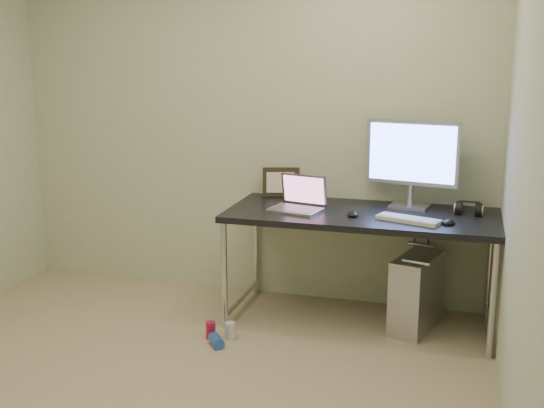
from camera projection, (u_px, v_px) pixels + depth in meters
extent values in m
plane|color=tan|center=(144.00, 403.00, 3.50)|extent=(3.50, 3.50, 0.00)
cube|color=beige|center=(248.00, 124.00, 4.85)|extent=(3.50, 0.02, 2.50)
cube|color=beige|center=(526.00, 183.00, 2.74)|extent=(0.02, 3.50, 2.50)
cube|color=black|center=(362.00, 215.00, 4.38)|extent=(1.72, 0.75, 0.04)
cylinder|color=silver|center=(224.00, 276.00, 4.37)|extent=(0.04, 0.04, 0.71)
cylinder|color=silver|center=(256.00, 247.00, 5.00)|extent=(0.04, 0.04, 0.71)
cylinder|color=silver|center=(493.00, 301.00, 3.92)|extent=(0.04, 0.04, 0.71)
cylinder|color=silver|center=(490.00, 266.00, 4.55)|extent=(0.04, 0.04, 0.71)
cylinder|color=silver|center=(242.00, 298.00, 4.74)|extent=(0.04, 0.67, 0.04)
cylinder|color=silver|center=(488.00, 324.00, 4.30)|extent=(0.04, 0.67, 0.04)
cube|color=silver|center=(417.00, 293.00, 4.38)|extent=(0.33, 0.51, 0.49)
cylinder|color=silver|center=(416.00, 262.00, 4.13)|extent=(0.17, 0.07, 0.02)
cylinder|color=silver|center=(421.00, 245.00, 4.50)|extent=(0.17, 0.07, 0.02)
cylinder|color=black|center=(414.00, 254.00, 4.67)|extent=(0.01, 0.16, 0.69)
cylinder|color=black|center=(427.00, 259.00, 4.63)|extent=(0.02, 0.11, 0.71)
cylinder|color=#AF173B|center=(211.00, 330.00, 4.26)|extent=(0.07, 0.07, 0.11)
cylinder|color=silver|center=(230.00, 331.00, 4.25)|extent=(0.08, 0.08, 0.11)
cylinder|color=blue|center=(216.00, 341.00, 4.16)|extent=(0.13, 0.14, 0.07)
cube|color=silver|center=(295.00, 210.00, 4.40)|extent=(0.36, 0.29, 0.02)
cube|color=slate|center=(295.00, 208.00, 4.40)|extent=(0.32, 0.24, 0.00)
cube|color=gray|center=(304.00, 190.00, 4.48)|extent=(0.32, 0.11, 0.21)
cube|color=#764560|center=(304.00, 190.00, 4.48)|extent=(0.29, 0.10, 0.18)
cube|color=silver|center=(409.00, 206.00, 4.50)|extent=(0.27, 0.22, 0.02)
cylinder|color=silver|center=(410.00, 194.00, 4.50)|extent=(0.04, 0.04, 0.13)
cube|color=silver|center=(412.00, 153.00, 4.43)|extent=(0.61, 0.14, 0.43)
cube|color=#5E81FE|center=(412.00, 153.00, 4.41)|extent=(0.55, 0.10, 0.37)
cube|color=silver|center=(409.00, 219.00, 4.14)|extent=(0.41, 0.25, 0.02)
ellipsoid|color=black|center=(449.00, 221.00, 4.08)|extent=(0.10, 0.13, 0.04)
ellipsoid|color=black|center=(353.00, 213.00, 4.27)|extent=(0.09, 0.13, 0.04)
cylinder|color=black|center=(459.00, 209.00, 4.32)|extent=(0.05, 0.10, 0.10)
cylinder|color=black|center=(479.00, 211.00, 4.29)|extent=(0.05, 0.10, 0.10)
cube|color=black|center=(469.00, 202.00, 4.30)|extent=(0.13, 0.03, 0.01)
cube|color=black|center=(281.00, 182.00, 4.82)|extent=(0.27, 0.14, 0.21)
cylinder|color=silver|center=(304.00, 192.00, 4.77)|extent=(0.01, 0.01, 0.08)
cylinder|color=silver|center=(304.00, 185.00, 4.76)|extent=(0.04, 0.03, 0.04)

